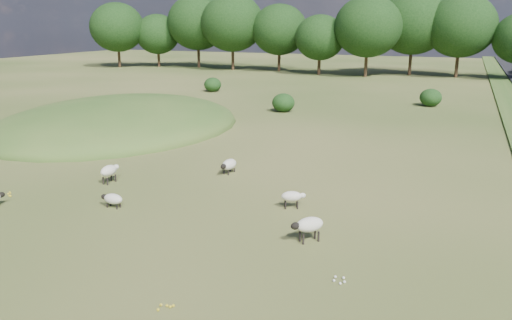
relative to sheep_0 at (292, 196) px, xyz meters
The scene contains 9 objects.
ground 19.43m from the sheep_0, 104.16° to the left, with size 160.00×160.00×0.00m, color #2A4916.
mound 19.96m from the sheep_0, 147.10° to the left, with size 16.00×20.00×4.00m, color #33561E.
treeline 54.92m from the sheep_0, 96.11° to the left, with size 96.28×14.66×11.70m.
shrubs 27.80m from the sheep_0, 105.89° to the left, with size 24.36×10.87×1.57m.
sheep_0 is the anchor object (origin of this frame).
sheep_1 3.20m from the sheep_0, 61.46° to the right, with size 1.12×1.12×0.87m.
sheep_3 5.56m from the sheep_0, 142.79° to the left, with size 0.63×1.26×0.72m.
sheep_4 7.23m from the sheep_0, 158.01° to the right, with size 1.01×0.46×0.59m.
sheep_6 8.89m from the sheep_0, behind, with size 0.53×1.18×0.85m.
Camera 1 is at (10.66, -16.78, 7.21)m, focal length 35.00 mm.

